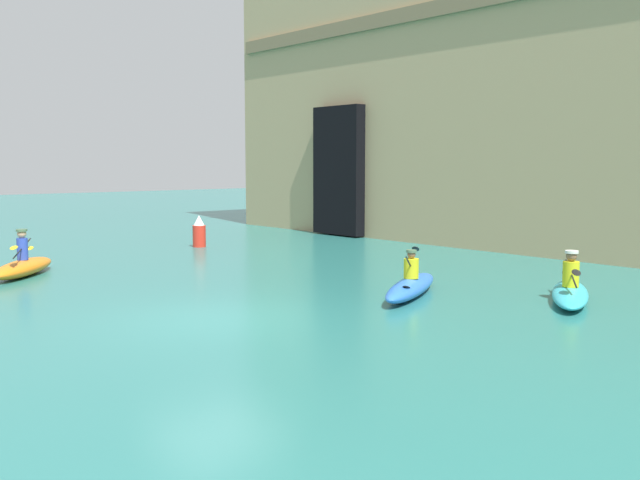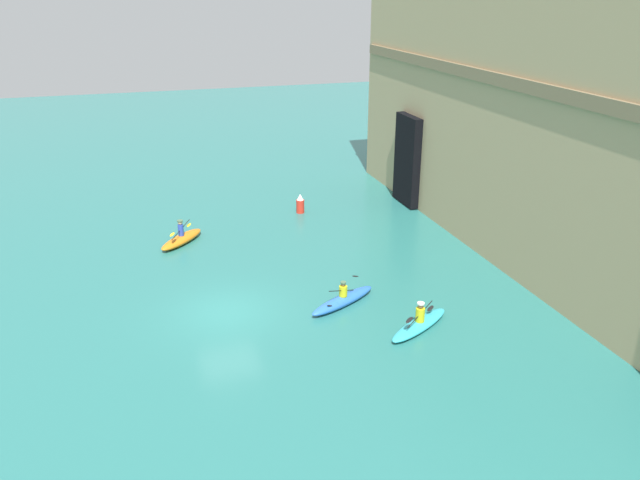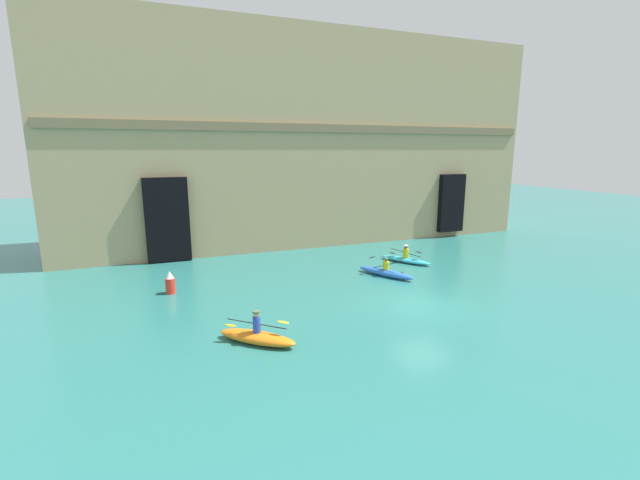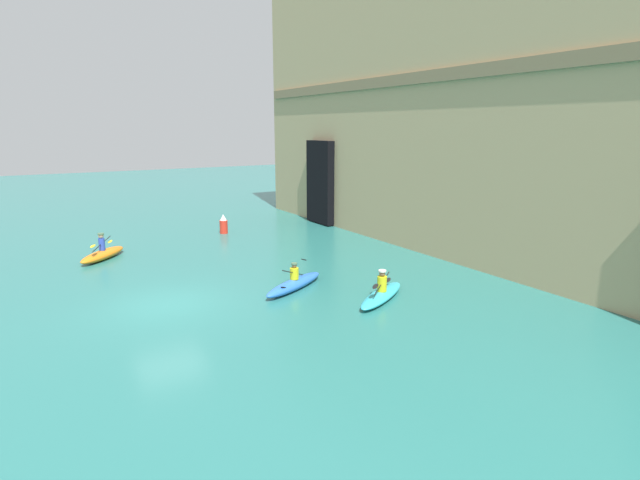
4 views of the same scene
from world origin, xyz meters
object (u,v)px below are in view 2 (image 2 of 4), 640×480
Objects in this scene: kayak_cyan at (420,324)px; marker_buoy at (300,204)px; kayak_blue at (343,300)px; kayak_orange at (182,239)px.

kayak_cyan is 14.34m from marker_buoy.
marker_buoy is at bearing 62.81° from kayak_cyan.
kayak_blue is 1.22× the size of kayak_orange.
kayak_orange is at bearing -69.21° from marker_buoy.
kayak_orange is 14.08m from kayak_cyan.
marker_buoy is at bearing 153.65° from kayak_orange.
kayak_cyan is at bearing 77.41° from kayak_orange.
kayak_blue is 11.67m from marker_buoy.
marker_buoy is (-14.32, -0.82, 0.32)m from kayak_cyan.
marker_buoy is at bearing -124.61° from kayak_blue.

